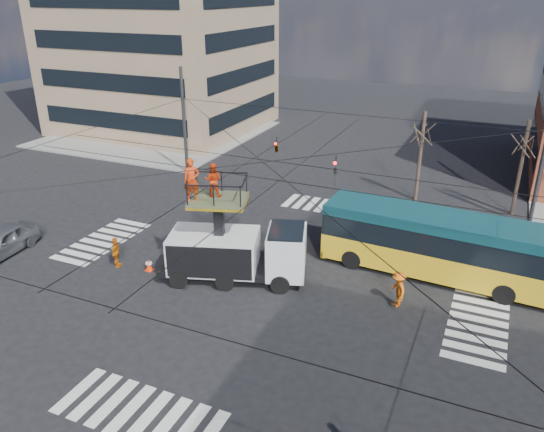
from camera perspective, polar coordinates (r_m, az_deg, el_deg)
The scene contains 12 objects.
ground at distance 26.36m, azimuth -0.88°, elevation -6.52°, with size 120.00×120.00×0.00m, color black.
sidewalk_nw at distance 53.39m, azimuth -12.12°, elevation 8.65°, with size 18.00×18.00×0.12m, color slate.
crosswalks at distance 26.35m, azimuth -0.88°, elevation -6.50°, with size 22.40×22.40×0.02m, color silver, non-canonical shape.
overhead_network at distance 24.88m, azimuth -0.70°, elevation 2.54°, with size 24.24×24.24×8.00m.
tree_a at distance 35.57m, azimuth 15.91°, elevation 8.63°, with size 2.00×2.00×6.00m.
tree_b at distance 35.29m, azimuth 25.59°, elevation 7.12°, with size 2.00×2.00×6.00m.
utility_truck at distance 25.34m, azimuth -3.86°, elevation -2.76°, with size 7.37×4.39×6.18m.
city_bus at distance 26.88m, azimuth 17.34°, elevation -2.89°, with size 11.24×3.27×3.20m.
traffic_cone at distance 27.47m, azimuth -13.11°, elevation -5.13°, with size 0.36×0.36×0.62m, color #FF350A.
worker_ground at distance 28.03m, azimuth -16.43°, elevation -3.76°, with size 0.94×0.39×1.61m, color #CF630D.
flagger at distance 24.33m, azimuth 13.40°, elevation -7.68°, with size 1.09×0.63×1.68m, color #DE5B0E.
parked_car_a at distance 31.59m, azimuth -27.11°, elevation -2.46°, with size 1.76×4.37×1.49m, color #515458.
Camera 1 is at (9.64, -20.73, 13.11)m, focal length 35.00 mm.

